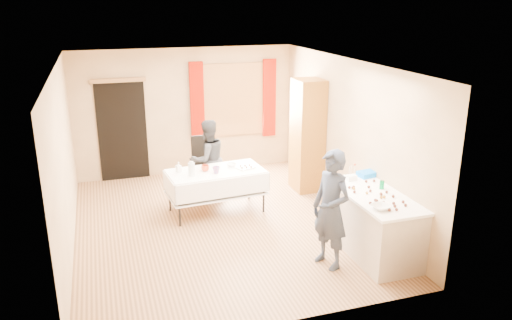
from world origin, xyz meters
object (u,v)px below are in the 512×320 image
object	(u,v)px
party_table	(216,187)
woman	(208,159)
cabinet	(307,136)
counter	(373,223)
chair	(206,176)
girl	(331,210)

from	to	relation	value
party_table	woman	size ratio (longest dim) A/B	1.16
cabinet	counter	xyz separation A→B (m)	(-0.10, -2.64, -0.61)
woman	chair	bearing A→B (deg)	-107.79
party_table	woman	bearing A→B (deg)	83.77
party_table	chair	distance (m)	0.95
cabinet	girl	xyz separation A→B (m)	(-0.85, -2.79, -0.24)
counter	party_table	bearing A→B (deg)	130.73
chair	girl	world-z (taller)	girl
party_table	chair	size ratio (longest dim) A/B	1.58
girl	woman	size ratio (longest dim) A/B	1.12
chair	girl	xyz separation A→B (m)	(1.04, -3.19, 0.51)
counter	woman	xyz separation A→B (m)	(-1.79, 2.78, 0.28)
counter	chair	size ratio (longest dim) A/B	1.56
counter	party_table	distance (m)	2.77
cabinet	girl	size ratio (longest dim) A/B	1.29
chair	cabinet	bearing A→B (deg)	-10.74
counter	party_table	xyz separation A→B (m)	(-1.81, 2.10, -0.01)
cabinet	woman	distance (m)	1.93
cabinet	counter	distance (m)	2.71
party_table	woman	distance (m)	0.74
woman	party_table	bearing A→B (deg)	71.22
party_table	girl	world-z (taller)	girl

